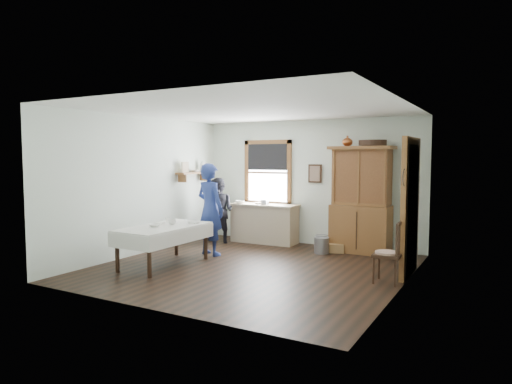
% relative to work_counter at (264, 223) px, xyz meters
% --- Properties ---
extents(room, '(5.01, 5.01, 2.70)m').
position_rel_work_counter_xyz_m(room, '(0.92, -2.16, 0.92)').
color(room, black).
rests_on(room, ground).
extents(window, '(1.18, 0.07, 1.48)m').
position_rel_work_counter_xyz_m(window, '(-0.08, 0.30, 1.20)').
color(window, white).
rests_on(window, room).
extents(doorway, '(0.09, 1.14, 2.22)m').
position_rel_work_counter_xyz_m(doorway, '(3.38, -1.31, 0.73)').
color(doorway, '#463D32').
rests_on(doorway, room).
extents(wall_shelf, '(0.24, 1.00, 0.44)m').
position_rel_work_counter_xyz_m(wall_shelf, '(-1.45, -0.63, 1.14)').
color(wall_shelf, brown).
rests_on(wall_shelf, room).
extents(framed_picture, '(0.30, 0.04, 0.40)m').
position_rel_work_counter_xyz_m(framed_picture, '(1.07, 0.30, 1.12)').
color(framed_picture, '#321B11').
rests_on(framed_picture, room).
extents(rug_beater, '(0.01, 0.27, 0.27)m').
position_rel_work_counter_xyz_m(rug_beater, '(3.37, -1.86, 1.29)').
color(rug_beater, black).
rests_on(rug_beater, room).
extents(work_counter, '(1.52, 0.61, 0.86)m').
position_rel_work_counter_xyz_m(work_counter, '(0.00, 0.00, 0.00)').
color(work_counter, tan).
rests_on(work_counter, room).
extents(china_hutch, '(1.25, 0.61, 2.12)m').
position_rel_work_counter_xyz_m(china_hutch, '(2.17, -0.00, 0.63)').
color(china_hutch, brown).
rests_on(china_hutch, room).
extents(dining_table, '(0.93, 1.75, 0.70)m').
position_rel_work_counter_xyz_m(dining_table, '(-0.52, -2.77, -0.08)').
color(dining_table, silver).
rests_on(dining_table, room).
extents(spindle_chair, '(0.45, 0.45, 0.94)m').
position_rel_work_counter_xyz_m(spindle_chair, '(3.17, -1.99, 0.04)').
color(spindle_chair, '#321B11').
rests_on(spindle_chair, room).
extents(pail, '(0.39, 0.39, 0.32)m').
position_rel_work_counter_xyz_m(pail, '(1.53, -0.46, -0.27)').
color(pail, gray).
rests_on(pail, room).
extents(wicker_basket, '(0.36, 0.30, 0.18)m').
position_rel_work_counter_xyz_m(wicker_basket, '(1.76, -0.26, -0.34)').
color(wicker_basket, '#9C7847').
rests_on(wicker_basket, room).
extents(woman_blue, '(0.68, 0.52, 1.65)m').
position_rel_work_counter_xyz_m(woman_blue, '(-0.31, -1.66, 0.39)').
color(woman_blue, navy).
rests_on(woman_blue, room).
extents(figure_dark, '(0.68, 0.54, 1.34)m').
position_rel_work_counter_xyz_m(figure_dark, '(-0.86, -0.53, 0.24)').
color(figure_dark, black).
rests_on(figure_dark, room).
extents(table_cup_a, '(0.15, 0.15, 0.10)m').
position_rel_work_counter_xyz_m(table_cup_a, '(-0.51, -2.56, 0.32)').
color(table_cup_a, white).
rests_on(table_cup_a, dining_table).
extents(table_cup_b, '(0.11, 0.11, 0.09)m').
position_rel_work_counter_xyz_m(table_cup_b, '(-0.77, -2.37, 0.31)').
color(table_cup_b, white).
rests_on(table_cup_b, dining_table).
extents(table_bowl, '(0.26, 0.26, 0.05)m').
position_rel_work_counter_xyz_m(table_bowl, '(-0.61, -2.91, 0.29)').
color(table_bowl, white).
rests_on(table_bowl, dining_table).
extents(counter_book, '(0.27, 0.29, 0.02)m').
position_rel_work_counter_xyz_m(counter_book, '(-0.24, -0.02, 0.44)').
color(counter_book, '#7F6654').
rests_on(counter_book, work_counter).
extents(counter_bowl, '(0.25, 0.25, 0.07)m').
position_rel_work_counter_xyz_m(counter_bowl, '(-0.55, -0.14, 0.47)').
color(counter_bowl, white).
rests_on(counter_bowl, work_counter).
extents(shelf_bowl, '(0.22, 0.22, 0.05)m').
position_rel_work_counter_xyz_m(shelf_bowl, '(-1.45, -0.61, 1.16)').
color(shelf_bowl, white).
rests_on(shelf_bowl, wall_shelf).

